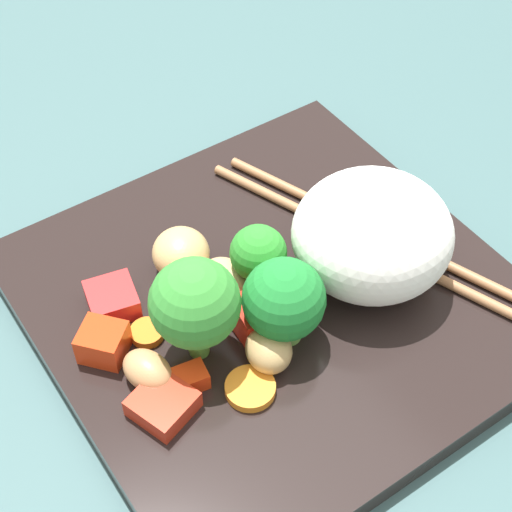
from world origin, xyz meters
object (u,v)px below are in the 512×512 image
Objects in this scene: square_plate at (274,300)px; broccoli_floret_0 at (195,304)px; chopstick_pair at (370,235)px; rice_mound at (372,235)px; carrot_slice_2 at (147,333)px.

broccoli_floret_0 is (6.34, 1.12, 5.32)cm from square_plate.
chopstick_pair is at bearing -179.24° from square_plate.
chopstick_pair is (-8.03, -0.11, 1.19)cm from square_plate.
rice_mound is at bearing 175.00° from broccoli_floret_0.
square_plate is at bearing 169.12° from carrot_slice_2.
square_plate is 8.35cm from broccoli_floret_0.
chopstick_pair is (-2.19, -2.30, -3.39)cm from rice_mound.
square_plate is 8.12cm from chopstick_pair.
rice_mound is (-5.85, 2.19, 4.58)cm from square_plate.
broccoli_floret_0 is at bearing 75.10° from chopstick_pair.
rice_mound reaches higher than square_plate.
carrot_slice_2 is 0.09× the size of chopstick_pair.
rice_mound reaches higher than carrot_slice_2.
carrot_slice_2 is (14.19, -3.79, -3.44)cm from rice_mound.
chopstick_pair is at bearing 174.78° from carrot_slice_2.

